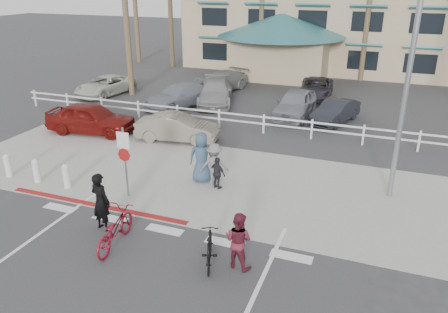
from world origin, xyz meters
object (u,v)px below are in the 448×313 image
at_px(sign_post, 125,159).
at_px(bike_red, 115,229).
at_px(bike_black, 210,248).
at_px(car_red_compact, 91,118).
at_px(car_white_sedan, 177,128).

bearing_deg(sign_post, bike_red, -64.56).
relative_size(bike_black, car_red_compact, 0.37).
xyz_separation_m(bike_red, bike_black, (2.92, 0.14, -0.06)).
height_order(bike_red, car_white_sedan, car_white_sedan).
distance_m(sign_post, bike_black, 5.13).
relative_size(bike_red, car_red_compact, 0.47).
bearing_deg(bike_black, sign_post, -51.38).
bearing_deg(car_white_sedan, sign_post, 179.70).
relative_size(sign_post, car_white_sedan, 0.74).
relative_size(bike_red, car_white_sedan, 0.53).
height_order(sign_post, bike_black, sign_post).
bearing_deg(sign_post, car_red_compact, 135.50).
distance_m(bike_red, bike_black, 2.92).
relative_size(car_white_sedan, car_red_compact, 0.88).
xyz_separation_m(sign_post, bike_black, (4.26, -2.69, -0.96)).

